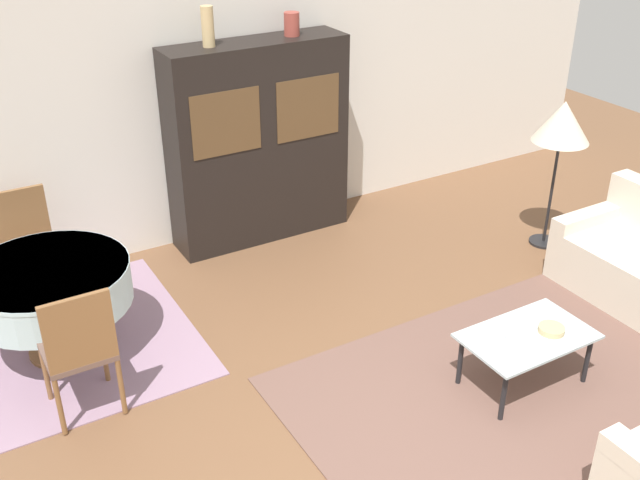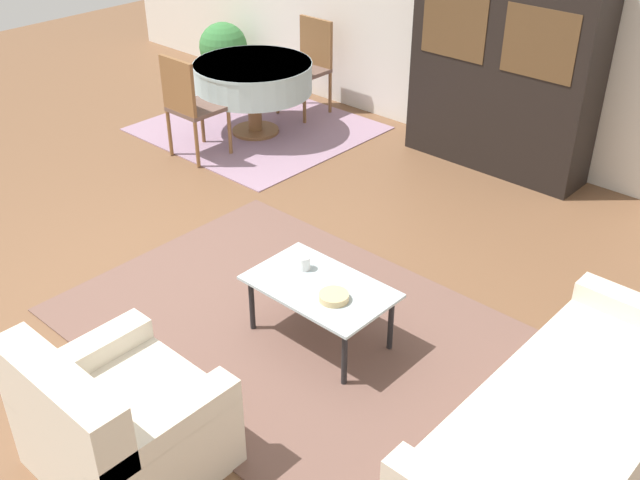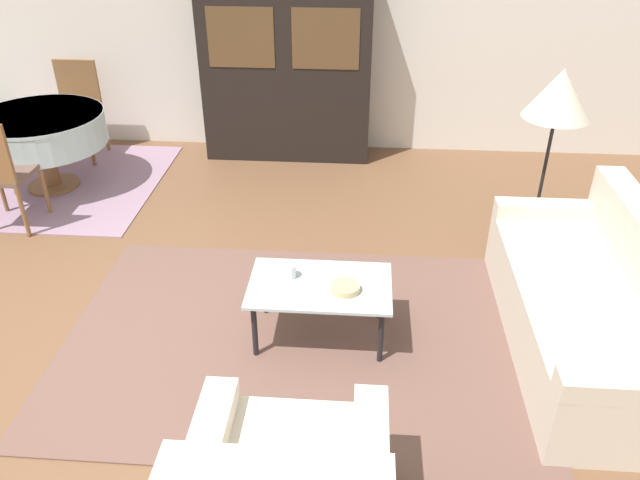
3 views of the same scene
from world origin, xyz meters
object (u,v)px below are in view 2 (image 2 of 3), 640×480
dining_table (253,78)px  armchair (118,424)px  couch (582,437)px  bowl (334,297)px  coffee_table (320,291)px  potted_plant (223,49)px  display_cabinet (504,66)px  dining_chair_near (189,102)px  cup (304,263)px  dining_chair_far (309,61)px

dining_table → armchair: bearing=-52.3°
couch → bowl: size_ratio=10.86×
coffee_table → couch: bearing=0.8°
bowl → couch: bearing=3.0°
coffee_table → potted_plant: 5.07m
coffee_table → display_cabinet: (-0.57, 3.04, 0.57)m
display_cabinet → dining_table: (-2.20, -0.99, -0.36)m
dining_chair_near → armchair: bearing=-44.9°
coffee_table → dining_table: 3.44m
display_cabinet → couch: bearing=-52.6°
couch → armchair: size_ratio=2.25×
dining_table → bowl: size_ratio=6.43×
coffee_table → display_cabinet: size_ratio=0.48×
cup → bowl: 0.39m
coffee_table → bowl: size_ratio=4.96×
couch → bowl: couch is taller
dining_chair_far → potted_plant: 1.42m
couch → cup: bearing=88.8°
dining_table → dining_chair_far: 0.81m
dining_table → potted_plant: (-1.41, 0.84, -0.19)m
coffee_table → dining_chair_far: dining_chair_far is taller
dining_chair_far → dining_table: bearing=90.0°
armchair → dining_chair_near: bearing=135.1°
couch → dining_table: 4.94m
coffee_table → bowl: bearing=-19.0°
cup → dining_chair_near: bearing=155.5°
coffee_table → dining_chair_far: size_ratio=0.92×
armchair → cup: 1.56m
potted_plant → couch: bearing=-25.8°
couch → cup: (-1.93, 0.04, 0.16)m
cup → bowl: cup is taller
dining_table → dining_chair_near: size_ratio=1.20×
dining_chair_far → cup: 3.79m
couch → potted_plant: bearing=64.2°
dining_table → couch: bearing=-24.2°
bowl → armchair: bearing=-98.1°
bowl → cup: bearing=161.2°
display_cabinet → dining_chair_far: display_cabinet is taller
armchair → couch: bearing=40.3°
display_cabinet → potted_plant: display_cabinet is taller
coffee_table → dining_chair_near: bearing=155.9°
display_cabinet → dining_table: display_cabinet is taller
display_cabinet → bowl: 3.22m
couch → coffee_table: bearing=90.8°
display_cabinet → dining_chair_near: size_ratio=1.93×
dining_chair_far → bowl: (2.92, -2.91, -0.12)m
dining_chair_near → display_cabinet: bearing=39.4°
armchair → cup: armchair is taller
dining_chair_near → dining_chair_far: bearing=90.0°
dining_table → cup: size_ratio=12.74×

